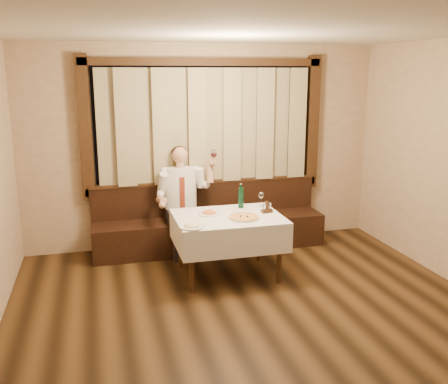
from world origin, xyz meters
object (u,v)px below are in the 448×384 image
object	(u,v)px
pasta_red	(209,211)
pasta_cream	(192,224)
seated_man	(182,193)
dining_table	(228,224)
green_bottle	(241,197)
banquette	(209,226)
cruet_caddy	(267,209)
pizza	(244,217)

from	to	relation	value
pasta_red	pasta_cream	bearing A→B (deg)	-122.97
seated_man	dining_table	bearing A→B (deg)	-67.26
green_bottle	seated_man	size ratio (longest dim) A/B	0.21
banquette	cruet_caddy	world-z (taller)	banquette
dining_table	pasta_red	size ratio (longest dim) A/B	4.76
pasta_cream	seated_man	distance (m)	1.28
pizza	cruet_caddy	xyz separation A→B (m)	(0.35, 0.18, 0.03)
cruet_caddy	seated_man	world-z (taller)	seated_man
pizza	green_bottle	size ratio (longest dim) A/B	1.18
banquette	pasta_red	bearing A→B (deg)	-102.97
banquette	dining_table	xyz separation A→B (m)	(0.00, -1.02, 0.34)
pasta_red	green_bottle	world-z (taller)	green_bottle
pizza	pasta_red	distance (m)	0.45
green_bottle	seated_man	distance (m)	0.90
pasta_cream	cruet_caddy	size ratio (longest dim) A/B	2.05
dining_table	green_bottle	xyz separation A→B (m)	(0.25, 0.31, 0.24)
pasta_red	seated_man	xyz separation A→B (m)	(-0.18, 0.82, 0.05)
pasta_cream	seated_man	world-z (taller)	seated_man
cruet_caddy	seated_man	size ratio (longest dim) A/B	0.10
pasta_red	pasta_cream	distance (m)	0.55
banquette	pizza	xyz separation A→B (m)	(0.14, -1.19, 0.46)
dining_table	pizza	size ratio (longest dim) A/B	3.45
banquette	dining_table	world-z (taller)	banquette
banquette	dining_table	size ratio (longest dim) A/B	2.52
pizza	banquette	bearing A→B (deg)	96.86
pasta_red	green_bottle	size ratio (longest dim) A/B	0.85
dining_table	pasta_red	xyz separation A→B (m)	(-0.21, 0.11, 0.14)
green_bottle	dining_table	bearing A→B (deg)	-128.86
pizza	seated_man	distance (m)	1.22
pizza	seated_man	xyz separation A→B (m)	(-0.53, 1.10, 0.07)
seated_man	green_bottle	bearing A→B (deg)	-44.53
pizza	cruet_caddy	bearing A→B (deg)	26.99
dining_table	pizza	world-z (taller)	pizza
pasta_cream	cruet_caddy	xyz separation A→B (m)	(1.00, 0.36, 0.01)
dining_table	cruet_caddy	bearing A→B (deg)	1.31
banquette	pasta_red	xyz separation A→B (m)	(-0.21, -0.91, 0.48)
pasta_cream	seated_man	size ratio (longest dim) A/B	0.20
pizza	pasta_cream	bearing A→B (deg)	-164.57
pizza	green_bottle	distance (m)	0.50
green_bottle	cruet_caddy	distance (m)	0.39
pasta_red	seated_man	size ratio (longest dim) A/B	0.18
dining_table	pasta_cream	world-z (taller)	pasta_cream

